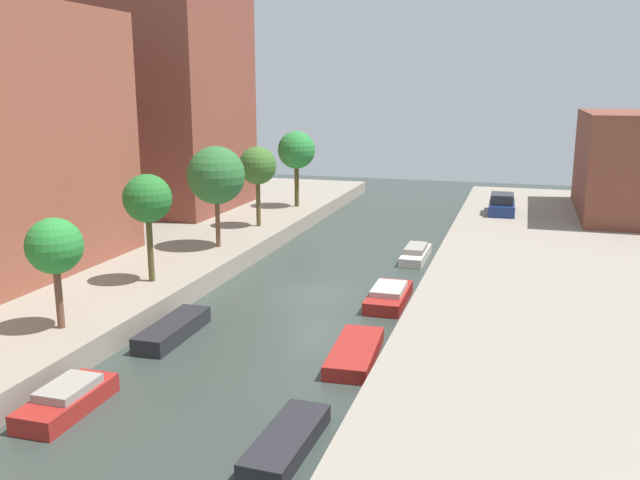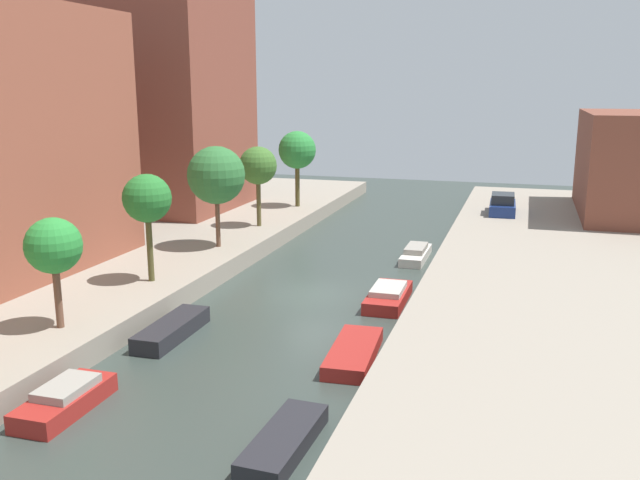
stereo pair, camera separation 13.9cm
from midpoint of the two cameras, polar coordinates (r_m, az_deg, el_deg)
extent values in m
plane|color=#333D38|center=(32.38, -0.36, -4.66)|extent=(84.00, 84.00, 0.00)
cube|color=gray|center=(39.28, -21.73, -1.69)|extent=(20.00, 64.00, 1.00)
cube|color=brown|center=(51.03, -13.31, 17.80)|extent=(10.00, 10.71, 26.84)
cylinder|color=brown|center=(26.69, -21.17, -4.47)|extent=(0.27, 0.27, 2.41)
sphere|color=#298735|center=(26.21, -21.51, -0.44)|extent=(2.06, 2.06, 2.06)
cylinder|color=#4D4825|center=(31.69, -14.09, -0.68)|extent=(0.28, 0.28, 3.09)
sphere|color=#26722C|center=(31.25, -14.32, 3.45)|extent=(2.20, 2.20, 2.20)
cylinder|color=brown|center=(37.82, -8.55, 1.59)|extent=(0.25, 0.25, 2.91)
sphere|color=#2E6B33|center=(37.41, -8.68, 5.45)|extent=(3.18, 3.18, 3.18)
cylinder|color=brown|center=(43.20, -5.12, 3.19)|extent=(0.28, 0.28, 3.05)
sphere|color=#3B6929|center=(42.87, -5.18, 6.30)|extent=(2.40, 2.40, 2.40)
cylinder|color=#4F4724|center=(50.22, -1.84, 4.70)|extent=(0.33, 0.33, 3.23)
sphere|color=#2A8337|center=(49.92, -1.87, 7.63)|extent=(2.76, 2.76, 2.76)
cube|color=navy|center=(49.31, 15.27, 2.63)|extent=(1.88, 4.12, 0.75)
cube|color=#1E2328|center=(48.89, 15.31, 3.40)|extent=(1.61, 2.28, 0.68)
cube|color=maroon|center=(22.63, -20.62, -12.72)|extent=(1.48, 3.54, 0.60)
cube|color=gray|center=(22.54, -20.51, -11.60)|extent=(1.24, 1.95, 0.27)
cube|color=#232328|center=(27.61, -12.28, -7.41)|extent=(1.33, 4.34, 0.66)
cube|color=#232328|center=(19.28, -2.86, -16.64)|extent=(1.42, 3.93, 0.54)
cube|color=maroon|center=(24.97, 3.03, -9.50)|extent=(1.82, 4.44, 0.52)
cube|color=maroon|center=(31.26, 5.93, -4.84)|extent=(1.69, 4.21, 0.57)
cube|color=#B2ADA3|center=(31.12, 5.94, -4.13)|extent=(1.41, 2.33, 0.25)
cube|color=beige|center=(39.22, 8.21, -1.29)|extent=(1.26, 4.27, 0.50)
cube|color=gray|center=(39.17, 8.24, -0.70)|extent=(1.07, 2.35, 0.31)
camera|label=1|loc=(0.07, -89.89, 0.02)|focal=37.79mm
camera|label=2|loc=(0.07, 90.11, -0.02)|focal=37.79mm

